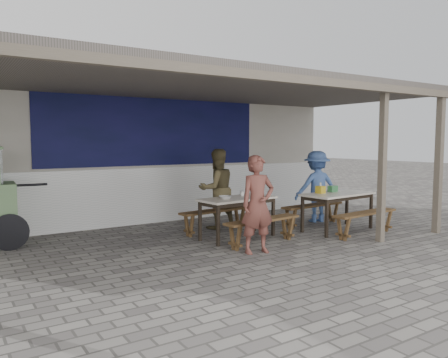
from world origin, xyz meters
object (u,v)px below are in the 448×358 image
(condiment_jar, at_px, (242,193))
(condiment_bowl, at_px, (225,197))
(donation_box, at_px, (333,189))
(table_left, at_px, (238,202))
(table_right, at_px, (338,197))
(tissue_box, at_px, (320,190))
(patron_right_table, at_px, (317,186))
(bench_right_wall, at_px, (313,209))
(bench_left_street, at_px, (263,225))
(patron_street_side, at_px, (258,204))
(patron_wall_side, at_px, (217,189))
(bench_right_street, at_px, (365,218))
(bench_left_wall, at_px, (215,215))

(condiment_jar, bearing_deg, condiment_bowl, -157.31)
(donation_box, bearing_deg, condiment_bowl, 173.52)
(table_left, xyz_separation_m, table_right, (2.08, -0.49, 0.00))
(tissue_box, bearing_deg, patron_right_table, 49.37)
(bench_right_wall, bearing_deg, condiment_bowl, 178.84)
(bench_left_street, height_order, bench_right_wall, same)
(table_left, distance_m, patron_right_table, 2.44)
(patron_street_side, relative_size, patron_wall_side, 0.96)
(bench_right_street, relative_size, patron_wall_side, 1.02)
(table_right, height_order, patron_street_side, patron_street_side)
(bench_left_wall, distance_m, table_right, 2.46)
(bench_left_wall, relative_size, patron_street_side, 1.01)
(bench_left_street, height_order, condiment_jar, condiment_jar)
(bench_right_wall, relative_size, patron_street_side, 1.06)
(patron_street_side, bearing_deg, bench_right_wall, 36.07)
(patron_street_side, xyz_separation_m, tissue_box, (2.06, 0.68, 0.04))
(bench_right_wall, height_order, tissue_box, tissue_box)
(patron_right_table, bearing_deg, patron_street_side, 42.45)
(tissue_box, xyz_separation_m, donation_box, (0.40, 0.06, -0.01))
(tissue_box, xyz_separation_m, condiment_bowl, (-2.02, 0.33, -0.05))
(table_right, bearing_deg, bench_left_wall, 146.87)
(condiment_bowl, bearing_deg, bench_left_wall, 72.68)
(patron_right_table, bearing_deg, condiment_jar, 20.30)
(bench_left_wall, relative_size, bench_right_wall, 0.95)
(table_left, xyz_separation_m, patron_wall_side, (0.16, 0.98, 0.14))
(condiment_jar, height_order, condiment_bowl, condiment_jar)
(table_right, bearing_deg, tissue_box, 152.57)
(table_right, bearing_deg, bench_left_street, 179.31)
(table_right, xyz_separation_m, patron_wall_side, (-1.91, 1.47, 0.13))
(bench_right_wall, xyz_separation_m, condiment_bowl, (-2.30, -0.16, 0.43))
(table_left, distance_m, bench_right_street, 2.43)
(table_left, relative_size, tissue_box, 10.39)
(table_right, height_order, tissue_box, tissue_box)
(table_left, distance_m, bench_right_wall, 2.05)
(patron_street_side, bearing_deg, bench_left_wall, 90.89)
(patron_wall_side, distance_m, tissue_box, 2.06)
(bench_right_street, bearing_deg, patron_street_side, 172.64)
(donation_box, bearing_deg, patron_street_side, -163.37)
(table_left, distance_m, condiment_bowl, 0.30)
(bench_left_wall, height_order, patron_wall_side, patron_wall_side)
(bench_left_wall, relative_size, patron_right_table, 1.00)
(patron_wall_side, relative_size, patron_right_table, 1.04)
(table_left, height_order, bench_left_street, table_left)
(bench_left_street, bearing_deg, donation_box, 3.15)
(patron_street_side, relative_size, donation_box, 8.42)
(bench_left_wall, distance_m, condiment_jar, 0.71)
(patron_street_side, relative_size, tissue_box, 10.72)
(patron_right_table, bearing_deg, bench_right_wall, 50.71)
(patron_right_table, distance_m, condiment_bowl, 2.72)
(bench_right_street, xyz_separation_m, patron_wall_side, (-1.97, 2.11, 0.47))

